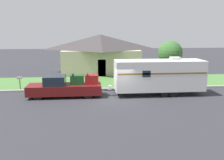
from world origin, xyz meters
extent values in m
plane|color=#2D2D33|center=(0.00, 0.00, 0.00)|extent=(120.00, 120.00, 0.00)
cube|color=#999993|center=(0.00, 3.75, 0.07)|extent=(80.00, 0.30, 0.14)
cube|color=#477538|center=(0.00, 7.40, 0.01)|extent=(80.00, 7.00, 0.03)
cube|color=beige|center=(-0.79, 14.69, 1.56)|extent=(10.19, 7.20, 3.13)
pyramid|color=#3D3838|center=(-0.79, 14.69, 4.13)|extent=(11.01, 7.78, 2.01)
cube|color=#4C3828|center=(-0.79, 11.13, 1.05)|extent=(1.00, 0.06, 2.10)
cylinder|color=black|center=(-6.70, 0.62, 0.46)|extent=(0.92, 0.28, 0.92)
cylinder|color=black|center=(-6.70, 2.31, 0.46)|extent=(0.92, 0.28, 0.92)
cylinder|color=black|center=(-2.55, 0.62, 0.46)|extent=(0.92, 0.28, 0.92)
cylinder|color=black|center=(-2.55, 2.31, 0.46)|extent=(0.92, 0.28, 0.92)
cube|color=maroon|center=(-5.99, 1.46, 0.67)|extent=(3.45, 2.04, 0.83)
cube|color=#19232D|center=(-5.37, 1.46, 1.47)|extent=(1.79, 1.88, 0.78)
cube|color=maroon|center=(-2.84, 1.46, 0.67)|extent=(2.85, 2.04, 0.83)
cube|color=#333333|center=(-1.35, 1.46, 0.37)|extent=(0.12, 1.84, 0.20)
cube|color=#194C1E|center=(-3.46, 1.46, 1.48)|extent=(1.15, 0.86, 0.80)
cube|color=black|center=(-3.83, 1.46, 1.96)|extent=(0.10, 0.94, 0.08)
cube|color=maroon|center=(-2.21, 1.46, 1.48)|extent=(1.15, 0.86, 0.80)
cube|color=black|center=(-2.58, 1.46, 1.96)|extent=(0.10, 0.94, 0.08)
cylinder|color=black|center=(4.01, 0.40, 0.36)|extent=(0.72, 0.22, 0.72)
cylinder|color=black|center=(4.01, 2.52, 0.36)|extent=(0.72, 0.22, 0.72)
cylinder|color=black|center=(4.80, 0.40, 0.36)|extent=(0.72, 0.22, 0.72)
cylinder|color=black|center=(4.80, 2.52, 0.36)|extent=(0.72, 0.22, 0.72)
cube|color=silver|center=(3.78, 1.46, 1.77)|extent=(7.86, 2.40, 2.64)
cube|color=brown|center=(3.78, 0.26, 2.10)|extent=(7.71, 0.01, 0.14)
cube|color=#383838|center=(-0.66, 1.46, 0.50)|extent=(1.01, 0.12, 0.10)
cylinder|color=silver|center=(-0.61, 1.46, 0.73)|extent=(0.28, 0.28, 0.36)
cube|color=silver|center=(5.19, 1.46, 3.23)|extent=(0.80, 0.68, 0.28)
cube|color=#19232D|center=(2.36, 0.26, 2.10)|extent=(0.70, 0.01, 0.56)
cylinder|color=brown|center=(-9.18, 4.70, 0.51)|extent=(0.09, 0.09, 1.01)
cube|color=#B2B2B2|center=(-9.18, 4.70, 1.12)|extent=(0.48, 0.20, 0.22)
cylinder|color=brown|center=(6.16, 5.76, 1.19)|extent=(0.24, 0.24, 2.38)
sphere|color=#38662D|center=(6.16, 5.76, 3.35)|extent=(2.57, 2.57, 2.57)
camera|label=1|loc=(-2.45, -19.90, 5.68)|focal=40.00mm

